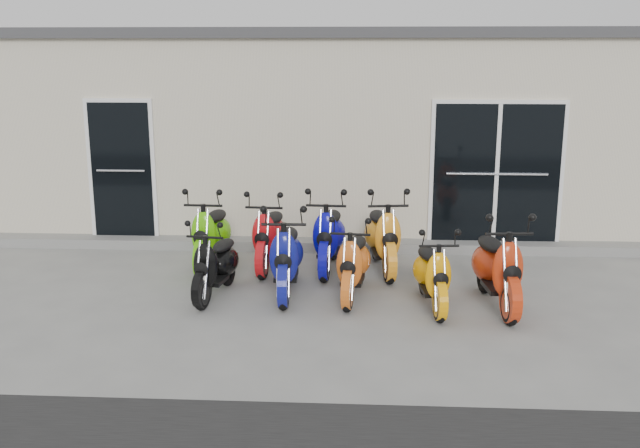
# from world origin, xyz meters

# --- Properties ---
(ground) EXTENTS (80.00, 80.00, 0.00)m
(ground) POSITION_xyz_m (0.00, 0.00, 0.00)
(ground) COLOR gray
(ground) RESTS_ON ground
(building) EXTENTS (14.00, 6.00, 3.20)m
(building) POSITION_xyz_m (0.00, 5.20, 1.60)
(building) COLOR beige
(building) RESTS_ON ground
(roof_cap) EXTENTS (14.20, 6.20, 0.16)m
(roof_cap) POSITION_xyz_m (0.00, 5.20, 3.28)
(roof_cap) COLOR #3F3F42
(roof_cap) RESTS_ON building
(front_step) EXTENTS (14.00, 0.40, 0.15)m
(front_step) POSITION_xyz_m (0.00, 2.02, 0.07)
(front_step) COLOR gray
(front_step) RESTS_ON ground
(door_left) EXTENTS (1.07, 0.08, 2.22)m
(door_left) POSITION_xyz_m (-3.20, 2.17, 1.26)
(door_left) COLOR black
(door_left) RESTS_ON front_step
(door_right) EXTENTS (2.02, 0.08, 2.22)m
(door_right) POSITION_xyz_m (2.60, 2.17, 1.26)
(door_right) COLOR black
(door_right) RESTS_ON front_step
(scooter_front_black) EXTENTS (0.73, 1.50, 1.06)m
(scooter_front_black) POSITION_xyz_m (-1.26, -0.26, 0.53)
(scooter_front_black) COLOR black
(scooter_front_black) RESTS_ON ground
(scooter_front_blue) EXTENTS (0.67, 1.70, 1.24)m
(scooter_front_blue) POSITION_xyz_m (-0.38, -0.11, 0.62)
(scooter_front_blue) COLOR navy
(scooter_front_blue) RESTS_ON ground
(scooter_front_orange_a) EXTENTS (0.72, 1.57, 1.12)m
(scooter_front_orange_a) POSITION_xyz_m (0.46, -0.19, 0.56)
(scooter_front_orange_a) COLOR orange
(scooter_front_orange_a) RESTS_ON ground
(scooter_front_orange_b) EXTENTS (0.66, 1.48, 1.06)m
(scooter_front_orange_b) POSITION_xyz_m (1.40, -0.51, 0.53)
(scooter_front_orange_b) COLOR #FFA307
(scooter_front_orange_b) RESTS_ON ground
(scooter_front_red) EXTENTS (0.77, 1.74, 1.25)m
(scooter_front_red) POSITION_xyz_m (2.18, -0.45, 0.63)
(scooter_front_red) COLOR red
(scooter_front_red) RESTS_ON ground
(scooter_back_green) EXTENTS (0.66, 1.67, 1.22)m
(scooter_back_green) POSITION_xyz_m (-1.57, 0.97, 0.61)
(scooter_back_green) COLOR #52C307
(scooter_back_green) RESTS_ON ground
(scooter_back_red) EXTENTS (0.68, 1.64, 1.19)m
(scooter_back_red) POSITION_xyz_m (-0.74, 1.00, 0.59)
(scooter_back_red) COLOR red
(scooter_back_red) RESTS_ON ground
(scooter_back_blue) EXTENTS (0.72, 1.72, 1.25)m
(scooter_back_blue) POSITION_xyz_m (0.11, 0.96, 0.62)
(scooter_back_blue) COLOR #0B0AA0
(scooter_back_blue) RESTS_ON ground
(scooter_back_yellow) EXTENTS (0.84, 1.77, 1.26)m
(scooter_back_yellow) POSITION_xyz_m (0.86, 0.95, 0.63)
(scooter_back_yellow) COLOR #FF9E1F
(scooter_back_yellow) RESTS_ON ground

